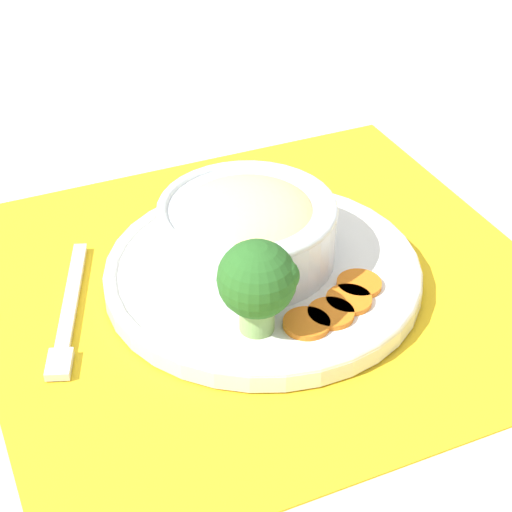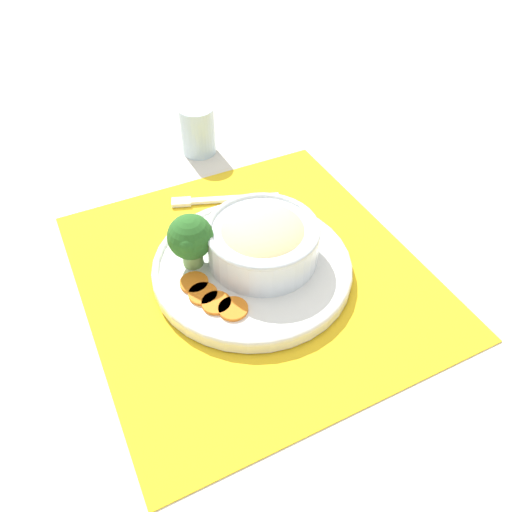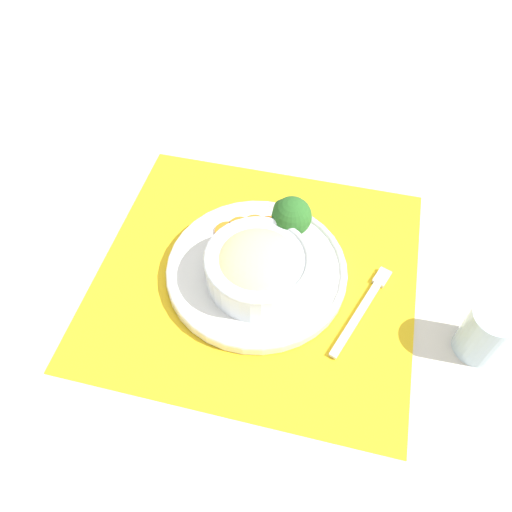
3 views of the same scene
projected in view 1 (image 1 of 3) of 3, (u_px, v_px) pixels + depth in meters
ground_plane at (263, 285)px, 0.79m from camera, size 4.00×4.00×0.00m
placemat at (263, 283)px, 0.79m from camera, size 0.55×0.52×0.00m
plate at (263, 272)px, 0.78m from camera, size 0.29×0.29×0.02m
bowl at (247, 226)px, 0.77m from camera, size 0.16×0.16×0.07m
broccoli_floret at (258, 281)px, 0.68m from camera, size 0.06×0.06×0.08m
carrot_slice_near at (307, 323)px, 0.71m from camera, size 0.04×0.04×0.01m
carrot_slice_middle at (331, 313)px, 0.72m from camera, size 0.04×0.04×0.01m
carrot_slice_far at (349, 300)px, 0.73m from camera, size 0.04×0.04×0.01m
carrot_slice_extra at (359, 284)px, 0.75m from camera, size 0.04×0.04×0.01m
fork at (67, 319)px, 0.74m from camera, size 0.06×0.18×0.01m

